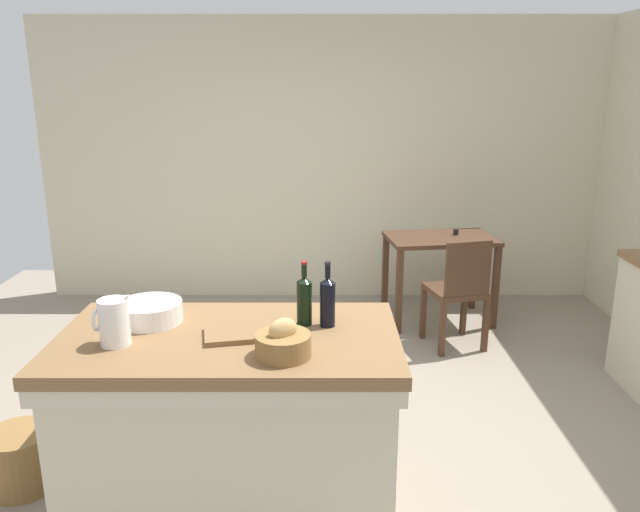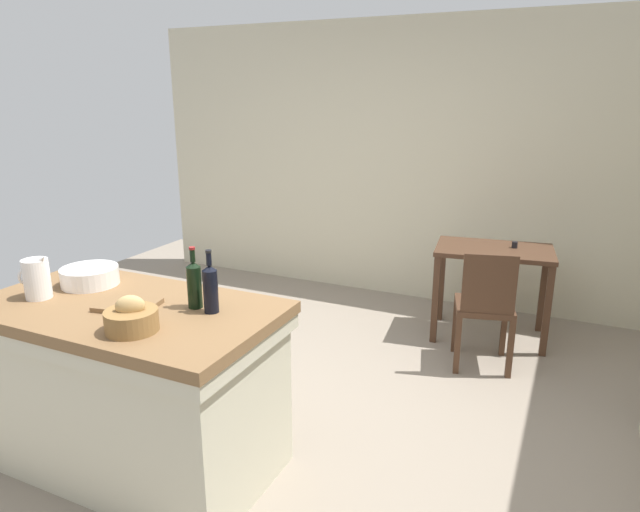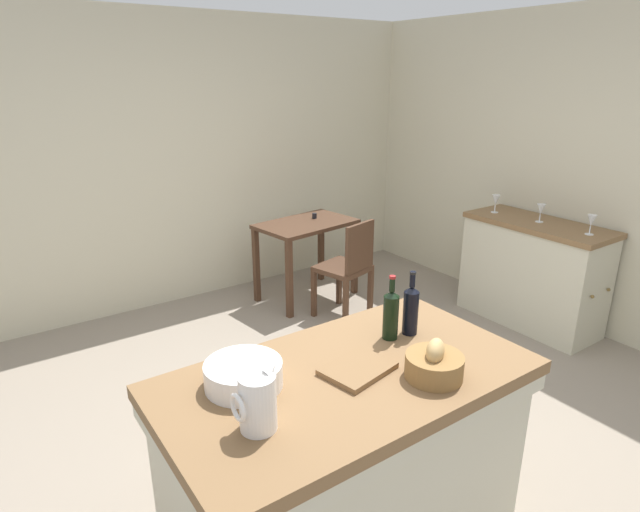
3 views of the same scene
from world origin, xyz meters
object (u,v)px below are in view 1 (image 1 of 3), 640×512
at_px(cutting_board, 235,334).
at_px(writing_desk, 439,251).
at_px(wash_bowl, 148,312).
at_px(wicker_hamper, 20,460).
at_px(pitcher, 112,322).
at_px(bread_basket, 282,343).
at_px(wooden_chair, 458,289).
at_px(wine_bottle_dark, 326,300).
at_px(island_table, 230,418).
at_px(wine_bottle_amber, 303,299).

bearing_deg(cutting_board, writing_desk, 60.76).
bearing_deg(wash_bowl, cutting_board, -21.90).
distance_m(wash_bowl, cutting_board, 0.47).
relative_size(writing_desk, cutting_board, 3.42).
distance_m(cutting_board, wicker_hamper, 1.41).
height_order(pitcher, bread_basket, pitcher).
bearing_deg(pitcher, wash_bowl, 73.13).
relative_size(wooden_chair, pitcher, 3.60).
bearing_deg(wicker_hamper, wine_bottle_dark, -2.32).
height_order(island_table, wine_bottle_dark, wine_bottle_dark).
xyz_separation_m(writing_desk, pitcher, (-1.92, -2.61, 0.39)).
relative_size(writing_desk, wine_bottle_dark, 3.10).
xyz_separation_m(wash_bowl, wine_bottle_amber, (0.74, -0.03, 0.08)).
relative_size(island_table, writing_desk, 1.60).
relative_size(writing_desk, bread_basket, 4.11).
bearing_deg(wine_bottle_amber, wicker_hamper, 178.19).
xyz_separation_m(writing_desk, wicker_hamper, (-2.57, -2.33, -0.48)).
height_order(island_table, wine_bottle_amber, wine_bottle_amber).
relative_size(island_table, wash_bowl, 5.04).
height_order(wine_bottle_dark, wicker_hamper, wine_bottle_dark).
bearing_deg(cutting_board, bread_basket, -43.06).
height_order(wooden_chair, wash_bowl, wash_bowl).
relative_size(wash_bowl, cutting_board, 1.09).
bearing_deg(wine_bottle_dark, bread_basket, -119.52).
relative_size(island_table, wooden_chair, 1.73).
bearing_deg(wooden_chair, wine_bottle_dark, -119.98).
xyz_separation_m(wine_bottle_amber, wicker_hamper, (-1.46, 0.05, -0.89)).
bearing_deg(wash_bowl, wine_bottle_amber, -2.52).
bearing_deg(cutting_board, island_table, 158.68).
height_order(wash_bowl, bread_basket, bread_basket).
xyz_separation_m(island_table, wash_bowl, (-0.39, 0.16, 0.47)).
relative_size(bread_basket, wine_bottle_dark, 0.76).
height_order(pitcher, cutting_board, pitcher).
distance_m(pitcher, wash_bowl, 0.28).
relative_size(writing_desk, wash_bowl, 3.14).
bearing_deg(island_table, wash_bowl, 158.04).
bearing_deg(wine_bottle_amber, bread_basket, -102.90).
bearing_deg(wash_bowl, wicker_hamper, 178.92).
bearing_deg(bread_basket, writing_desk, 66.51).
height_order(bread_basket, wicker_hamper, bread_basket).
relative_size(island_table, wicker_hamper, 4.53).
bearing_deg(wine_bottle_dark, writing_desk, 67.41).
bearing_deg(pitcher, writing_desk, 53.60).
bearing_deg(writing_desk, wine_bottle_dark, -112.59).
xyz_separation_m(wash_bowl, bread_basket, (0.66, -0.38, 0.01)).
distance_m(island_table, wine_bottle_amber, 0.66).
distance_m(island_table, wooden_chair, 2.42).
height_order(cutting_board, wine_bottle_dark, wine_bottle_dark).
xyz_separation_m(writing_desk, wine_bottle_amber, (-1.10, -2.37, 0.41)).
bearing_deg(wash_bowl, writing_desk, 51.81).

